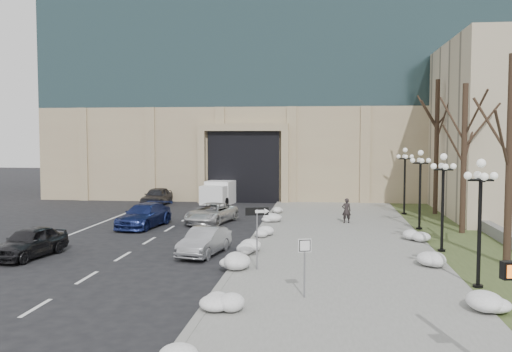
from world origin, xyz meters
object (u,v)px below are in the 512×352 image
(car_b, at_px, (204,241))
(lamppost_d, at_px, (405,172))
(lamppost_a, at_px, (480,206))
(lamppost_c, at_px, (420,179))
(car_a, at_px, (29,242))
(keep_sign, at_px, (305,255))
(box_truck, at_px, (224,192))
(car_d, at_px, (211,213))
(pedestrian, at_px, (346,211))
(car_e, at_px, (157,196))
(car_c, at_px, (144,216))
(one_way_sign, at_px, (261,219))
(lamppost_b, at_px, (443,189))

(car_b, height_order, lamppost_d, lamppost_d)
(lamppost_a, bearing_deg, lamppost_c, 90.00)
(lamppost_a, xyz_separation_m, lamppost_d, (0.00, 19.50, 0.00))
(lamppost_d, bearing_deg, car_a, -139.48)
(car_a, height_order, keep_sign, keep_sign)
(box_truck, distance_m, lamppost_c, 19.03)
(car_d, height_order, lamppost_c, lamppost_c)
(car_a, bearing_deg, pedestrian, 47.55)
(lamppost_a, relative_size, lamppost_c, 1.00)
(keep_sign, height_order, lamppost_d, lamppost_d)
(car_d, xyz_separation_m, pedestrian, (8.55, 0.39, 0.26))
(car_e, relative_size, box_truck, 0.68)
(car_c, bearing_deg, car_b, -46.11)
(car_a, relative_size, lamppost_a, 0.87)
(one_way_sign, distance_m, lamppost_a, 8.34)
(car_c, distance_m, pedestrian, 12.56)
(pedestrian, distance_m, lamppost_c, 5.04)
(box_truck, xyz_separation_m, one_way_sign, (5.86, -23.99, 1.29))
(lamppost_c, relative_size, lamppost_d, 1.00)
(lamppost_c, bearing_deg, car_a, -152.89)
(car_c, height_order, lamppost_d, lamppost_d)
(one_way_sign, bearing_deg, lamppost_b, 15.55)
(car_c, height_order, lamppost_b, lamppost_b)
(car_d, bearing_deg, car_e, 138.50)
(pedestrian, xyz_separation_m, one_way_sign, (-3.93, -13.04, 1.30))
(box_truck, relative_size, one_way_sign, 2.33)
(pedestrian, relative_size, lamppost_d, 0.33)
(keep_sign, relative_size, lamppost_a, 0.45)
(car_b, relative_size, lamppost_a, 0.82)
(keep_sign, distance_m, lamppost_b, 10.73)
(one_way_sign, bearing_deg, car_a, 157.18)
(car_a, distance_m, lamppost_a, 19.40)
(box_truck, height_order, lamppost_a, lamppost_a)
(car_b, height_order, lamppost_b, lamppost_b)
(one_way_sign, bearing_deg, lamppost_a, -27.01)
(car_b, distance_m, one_way_sign, 4.55)
(lamppost_a, xyz_separation_m, lamppost_b, (0.00, 6.50, 0.00))
(car_b, xyz_separation_m, car_e, (-7.90, 18.56, 0.08))
(keep_sign, bearing_deg, pedestrian, 65.78)
(car_a, bearing_deg, car_c, 84.51)
(lamppost_a, bearing_deg, car_d, 131.46)
(keep_sign, height_order, lamppost_c, lamppost_c)
(car_a, height_order, lamppost_c, lamppost_c)
(one_way_sign, height_order, lamppost_c, lamppost_c)
(lamppost_a, bearing_deg, car_b, 156.67)
(car_e, relative_size, lamppost_d, 0.89)
(lamppost_b, xyz_separation_m, lamppost_c, (0.00, 6.50, 0.00))
(car_b, bearing_deg, box_truck, 107.88)
(keep_sign, height_order, lamppost_b, lamppost_b)
(car_d, distance_m, lamppost_c, 13.03)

